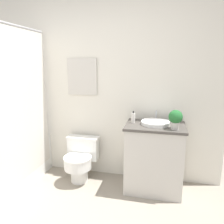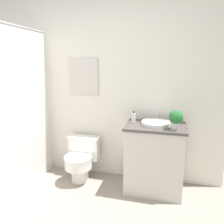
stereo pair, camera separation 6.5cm
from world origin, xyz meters
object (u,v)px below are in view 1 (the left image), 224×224
toilet (80,159)px  potted_plant (175,118)px  soap_bottle (133,118)px  sink (155,123)px

toilet → potted_plant: bearing=-6.6°
potted_plant → toilet: bearing=173.4°
soap_bottle → potted_plant: bearing=-16.9°
soap_bottle → potted_plant: (0.49, -0.15, 0.06)m
potted_plant → soap_bottle: bearing=163.1°
sink → soap_bottle: 0.27m
sink → potted_plant: 0.28m
soap_bottle → potted_plant: 0.52m
toilet → sink: sink is taller
toilet → sink: bearing=0.2°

